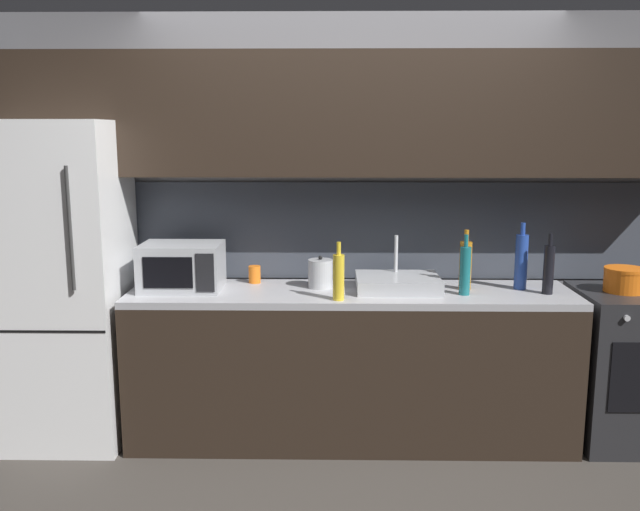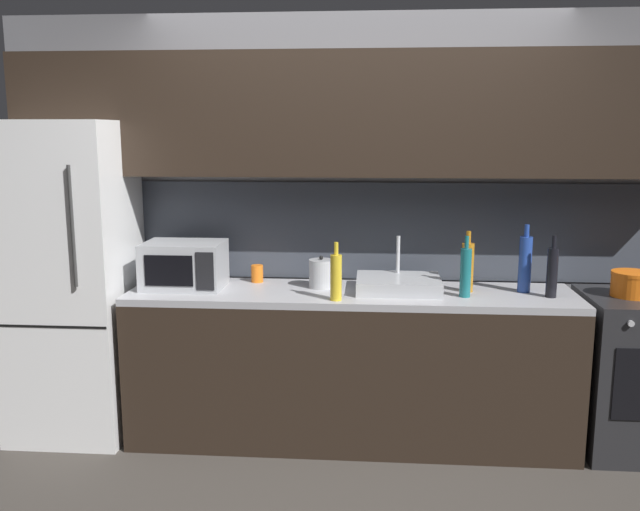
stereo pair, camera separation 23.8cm
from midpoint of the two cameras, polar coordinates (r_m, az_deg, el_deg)
The scene contains 14 objects.
back_wall at distance 4.10m, azimuth 4.53°, elevation 6.81°, with size 4.30×0.44×2.50m.
counter_run at distance 4.03m, azimuth 4.30°, elevation -9.27°, with size 2.56×0.60×0.90m.
refrigerator at distance 4.23m, azimuth -18.73°, elevation -2.02°, with size 0.68×0.69×1.87m.
oven_range at distance 4.34m, azimuth 26.52°, elevation -8.91°, with size 0.60×0.62×0.90m.
microwave at distance 4.01m, azimuth -9.74°, elevation -0.80°, with size 0.46×0.35×0.27m.
sink_basin at distance 3.93m, azimuth 8.36°, elevation -2.39°, with size 0.48×0.38×0.30m.
kettle at distance 3.96m, azimuth 1.84°, elevation -1.54°, with size 0.18×0.14×0.19m.
wine_bottle_dark at distance 3.97m, azimuth 20.65°, elevation -1.30°, with size 0.06×0.06×0.35m.
wine_bottle_blue at distance 4.05m, azimuth 18.55°, elevation -0.65°, with size 0.07×0.07×0.39m.
wine_bottle_yellow at distance 3.66m, azimuth 3.23°, elevation -1.80°, with size 0.06×0.06×0.32m.
wine_bottle_amber at distance 3.97m, azimuth 14.03°, elevation -0.92°, with size 0.07×0.07×0.35m.
wine_bottle_teal at distance 3.84m, azimuth 13.94°, elevation -1.35°, with size 0.06×0.06×0.34m.
mug_orange at distance 4.12m, azimuth -3.69°, elevation -1.54°, with size 0.07×0.07×0.10m, color orange.
cooking_pot at distance 4.19m, azimuth 26.38°, elevation -2.18°, with size 0.23×0.23×0.14m.
Camera 2 is at (0.12, -2.89, 1.80)m, focal length 37.89 mm.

